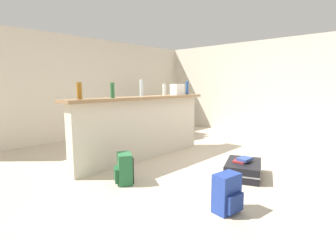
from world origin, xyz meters
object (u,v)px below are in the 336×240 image
bottle_amber (79,91)px  book_stack (243,160)px  bottle_green (112,90)px  suitcase_flat_black (243,169)px  dining_chair_far_side (151,114)px  dining_chair_near_partition (177,118)px  dining_table (162,111)px  bottle_clear (141,88)px  grocery_bag (177,89)px  bottle_white (164,89)px  backpack_blue (227,194)px  bottle_blue (187,88)px  backpack_green (124,169)px

bottle_amber → book_stack: (1.59, -1.75, -1.01)m
bottle_amber → book_stack: bottle_amber is taller
bottle_green → suitcase_flat_black: 2.33m
dining_chair_far_side → suitcase_flat_black: size_ratio=1.04×
dining_chair_near_partition → suitcase_flat_black: (-1.44, -2.52, -0.41)m
dining_table → book_stack: dining_table is taller
suitcase_flat_black → dining_table: bearing=64.8°
bottle_clear → dining_chair_near_partition: bottle_clear is taller
grocery_bag → dining_chair_near_partition: size_ratio=0.28×
bottle_white → backpack_blue: size_ratio=0.54×
grocery_bag → dining_chair_near_partition: bearing=40.4°
grocery_bag → backpack_blue: bearing=-128.4°
book_stack → backpack_blue: bearing=-161.0°
grocery_bag → bottle_blue: bearing=-12.2°
bottle_amber → book_stack: size_ratio=0.89×
book_stack → bottle_amber: bearing=132.3°
backpack_blue → grocery_bag: bearing=51.6°
bottle_green → backpack_blue: bearing=-91.8°
dining_chair_far_side → backpack_blue: size_ratio=2.21×
dining_chair_near_partition → book_stack: (-1.44, -2.51, -0.26)m
dining_table → dining_chair_near_partition: bearing=-88.8°
dining_chair_far_side → book_stack: dining_chair_far_side is taller
bottle_amber → dining_table: (3.02, 1.29, -0.61)m
grocery_bag → dining_chair_far_side: bearing=63.0°
bottle_amber → bottle_white: (1.83, 0.07, -0.01)m
bottle_amber → suitcase_flat_black: size_ratio=0.27×
dining_table → suitcase_flat_black: dining_table is taller
grocery_bag → backpack_green: 2.37m
bottle_white → book_stack: size_ratio=0.83×
suitcase_flat_black → backpack_green: bearing=141.6°
bottle_green → dining_chair_near_partition: bearing=17.7°
bottle_amber → bottle_clear: 1.22m
dining_table → bottle_white: bearing=-134.5°
bottle_clear → dining_chair_far_side: 2.71m
grocery_bag → suitcase_flat_black: bearing=-108.9°
bottle_green → dining_table: 2.88m
bottle_green → dining_chair_far_side: bottle_green is taller
bottle_white → dining_chair_far_side: bottle_white is taller
bottle_clear → bottle_white: 0.61m
grocery_bag → suitcase_flat_black: 2.25m
suitcase_flat_black → backpack_blue: bearing=-161.6°
bottle_amber → suitcase_flat_black: bearing=-47.9°
bottle_amber → bottle_blue: 2.48m
dining_table → dining_chair_far_side: 0.56m
backpack_blue → bottle_white: bearing=58.4°
bottle_green → grocery_bag: (1.68, 0.10, -0.01)m
dining_chair_near_partition → backpack_blue: bearing=-131.5°
bottle_amber → suitcase_flat_black: bottle_amber is taller
grocery_bag → dining_chair_far_side: 2.10m
bottle_clear → dining_chair_far_side: bearing=43.1°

